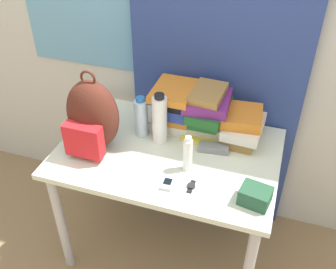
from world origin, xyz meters
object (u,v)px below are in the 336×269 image
Objects in this scene: book_stack_center at (208,111)px; backpack at (92,117)px; book_stack_left at (174,107)px; book_stack_right at (242,125)px; water_bottle at (141,117)px; sunglasses_case at (214,148)px; camera_pouch at (255,196)px; sports_bottle at (160,119)px; sunscreen_bottle at (188,154)px; cell_phone at (168,183)px; wristwatch at (191,186)px.

backpack is at bearing -149.55° from book_stack_center.
book_stack_right is (0.36, -0.00, -0.04)m from book_stack_left.
book_stack_left is 0.95× the size of book_stack_right.
backpack is at bearing -137.32° from book_stack_left.
book_stack_center is 1.29× the size of water_bottle.
backpack is 0.61m from sunglasses_case.
book_stack_right is at bearing 107.18° from camera_pouch.
book_stack_center is 0.26m from sports_bottle.
backpack is 2.94× the size of camera_pouch.
sunscreen_bottle is at bearing -122.29° from book_stack_right.
sports_bottle reaches higher than book_stack_center.
backpack is at bearing -156.80° from book_stack_right.
sports_bottle is (0.11, -0.02, 0.03)m from water_bottle.
book_stack_right is 1.76× the size of sunglasses_case.
book_stack_right is 1.91× the size of camera_pouch.
water_bottle is at bearing 168.25° from sports_bottle.
sunscreen_bottle is at bearing -117.20° from sunglasses_case.
sunscreen_bottle is 0.16m from cell_phone.
sunglasses_case is at bearing 82.62° from wristwatch.
sunscreen_bottle is at bearing 66.79° from cell_phone.
backpack reaches higher than book_stack_right.
book_stack_left is 2.76× the size of cell_phone.
backpack is 0.49m from cell_phone.
cell_phone is (0.25, -0.32, -0.10)m from water_bottle.
book_stack_right is 0.19m from sunglasses_case.
book_stack_left is 0.47m from cell_phone.
water_bottle is 0.47m from wristwatch.
book_stack_left is 0.36m from book_stack_right.
sunscreen_bottle is 1.21× the size of sunglasses_case.
sports_bottle is (0.29, 0.15, -0.05)m from backpack.
backpack is 0.44m from book_stack_left.
water_bottle is 0.82× the size of sports_bottle.
book_stack_right is (0.18, -0.00, -0.05)m from book_stack_center.
sunglasses_case is at bearing -127.62° from book_stack_right.
sports_bottle is at bearing -11.75° from water_bottle.
sports_bottle is at bearing 139.42° from sunscreen_bottle.
water_bottle reaches higher than sunglasses_case.
camera_pouch is (0.13, -0.43, -0.04)m from book_stack_right.
book_stack_left is at bearing 78.99° from sports_bottle.
wristwatch is (-0.15, -0.43, -0.08)m from book_stack_right.
sports_bottle reaches higher than sunglasses_case.
book_stack_left is 0.36m from sunscreen_bottle.
camera_pouch is (0.50, -0.43, -0.08)m from book_stack_left.
sports_bottle is 3.34× the size of wristwatch.
book_stack_right is at bearing 23.20° from backpack.
book_stack_center is (0.18, -0.00, 0.01)m from book_stack_left.
book_stack_center is at bearing 30.45° from backpack.
cell_phone is at bearing -99.08° from book_stack_center.
book_stack_center is 0.20m from sunglasses_case.
wristwatch is at bearing -85.39° from book_stack_center.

